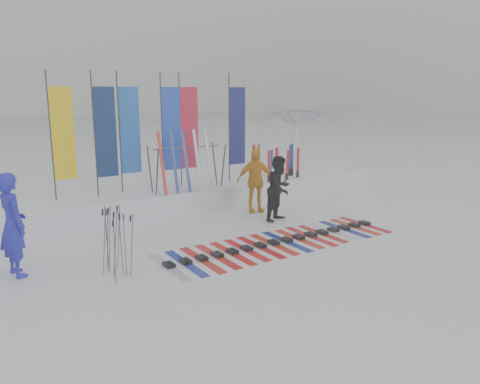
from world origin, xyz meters
TOP-DOWN VIEW (x-y plane):
  - ground at (0.00, 0.00)m, footprint 120.00×120.00m
  - snow_bank at (0.00, 4.60)m, footprint 14.00×1.60m
  - person_blue at (-4.59, 1.66)m, footprint 0.60×0.78m
  - person_black at (1.69, 2.03)m, footprint 1.00×0.90m
  - person_yellow at (1.64, 3.08)m, footprint 1.11×0.69m
  - tent_canopy at (5.36, 5.77)m, footprint 3.66×3.70m
  - ski_row at (0.54, 0.51)m, footprint 5.50×1.70m
  - pole_cluster at (-3.05, 0.74)m, footprint 0.52×0.84m
  - feather_flags at (-0.61, 4.78)m, footprint 5.59×0.25m
  - ski_rack at (0.15, 4.20)m, footprint 2.04×0.80m
  - upright_skis at (3.22, 4.27)m, footprint 1.39×0.90m

SIDE VIEW (x-z plane):
  - ground at x=0.00m, z-range 0.00..0.00m
  - ski_row at x=0.54m, z-range 0.00..0.07m
  - snow_bank at x=0.00m, z-range 0.00..0.60m
  - pole_cluster at x=-3.05m, z-range -0.02..1.23m
  - upright_skis at x=3.22m, z-range -0.06..1.63m
  - person_black at x=1.69m, z-range 0.00..1.68m
  - person_yellow at x=1.64m, z-range 0.00..1.77m
  - person_blue at x=-4.59m, z-range 0.00..1.90m
  - ski_rack at x=0.15m, z-range 0.77..2.00m
  - tent_canopy at x=5.36m, z-range 0.00..2.77m
  - feather_flags at x=-0.61m, z-range 0.64..3.84m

